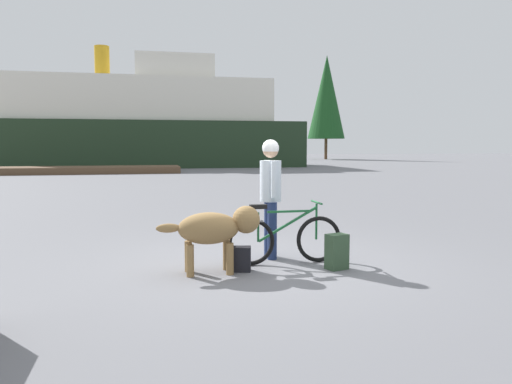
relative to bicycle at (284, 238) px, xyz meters
name	(u,v)px	position (x,y,z in m)	size (l,w,h in m)	color
ground_plane	(266,263)	(-0.26, 0.07, -0.37)	(160.00, 160.00, 0.00)	slate
bicycle	(284,238)	(0.00, 0.00, 0.00)	(1.68, 0.44, 0.89)	black
person_cyclist	(271,186)	(-0.10, 0.42, 0.71)	(0.32, 0.53, 1.78)	navy
dog	(216,228)	(-1.03, -0.30, 0.23)	(1.38, 0.50, 0.89)	olive
backpack	(337,252)	(0.62, -0.45, -0.13)	(0.28, 0.20, 0.49)	#334C33
handbag_pannier	(239,259)	(-0.72, -0.28, -0.20)	(0.32, 0.18, 0.33)	black
dock_pier	(50,170)	(-7.41, 24.83, -0.17)	(15.07, 2.91, 0.40)	brown
ferry_boat	(144,125)	(-1.94, 33.24, 2.85)	(24.21, 7.02, 9.07)	#1E331E
pine_tree_center	(155,100)	(-0.76, 47.18, 6.00)	(3.07, 3.07, 10.61)	#4C331E
pine_tree_far_right	(327,97)	(18.95, 49.65, 6.88)	(4.35, 4.35, 12.10)	#4C331E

